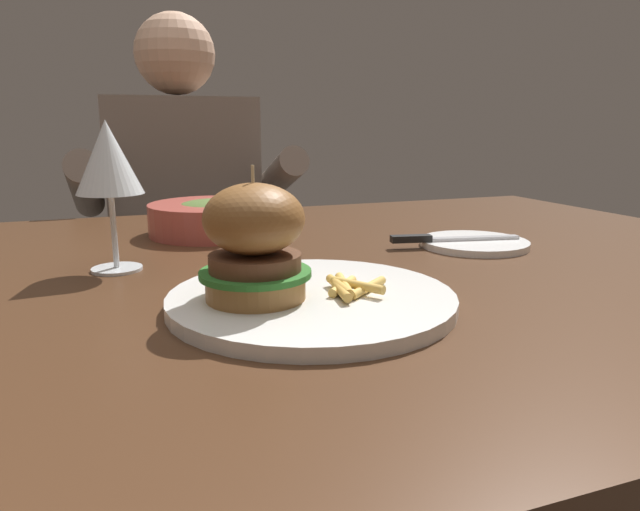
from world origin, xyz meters
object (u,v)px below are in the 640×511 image
soup_bowl (213,217)px  main_plate (312,299)px  wine_glass (108,161)px  burger_sandwich (255,242)px  diner_person (187,264)px  bread_plate (474,243)px  table_knife (443,238)px

soup_bowl → main_plate: bearing=-86.6°
wine_glass → burger_sandwich: bearing=-60.4°
diner_person → main_plate: bearing=-89.4°
main_plate → bread_plate: 0.37m
wine_glass → bread_plate: bearing=-4.0°
main_plate → table_knife: size_ratio=1.47×
main_plate → wine_glass: (-0.18, 0.22, 0.13)m
bread_plate → table_knife: 0.05m
main_plate → diner_person: 0.96m
wine_glass → main_plate: bearing=-50.5°
bread_plate → wine_glass: bearing=176.0°
wine_glass → table_knife: 0.47m
main_plate → soup_bowl: 0.42m
table_knife → diner_person: (-0.28, 0.75, -0.19)m
wine_glass → soup_bowl: wine_glass is taller
main_plate → bread_plate: main_plate is taller
main_plate → table_knife: table_knife is taller
burger_sandwich → table_knife: burger_sandwich is taller
main_plate → bread_plate: (0.32, 0.18, -0.00)m
soup_bowl → diner_person: 0.56m
burger_sandwich → wine_glass: bearing=119.6°
soup_bowl → bread_plate: bearing=-34.2°
diner_person → wine_glass: bearing=-103.3°
wine_glass → bread_plate: 0.52m
wine_glass → soup_bowl: bearing=52.3°
burger_sandwich → wine_glass: (-0.12, 0.22, 0.07)m
burger_sandwich → diner_person: size_ratio=0.11×
bread_plate → main_plate: bearing=-150.3°
table_knife → main_plate: bearing=-144.7°
table_knife → diner_person: 0.82m
burger_sandwich → main_plate: bearing=-1.5°
main_plate → soup_bowl: bearing=93.4°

